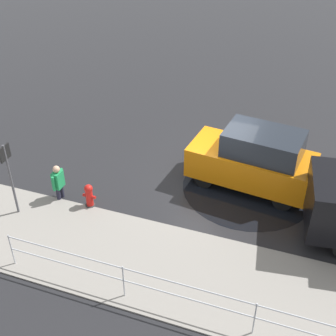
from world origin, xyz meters
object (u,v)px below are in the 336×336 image
moving_hatchback (254,159)px  sign_post (9,170)px  pedestrian (58,181)px  fire_hydrant (89,196)px

moving_hatchback → sign_post: (6.35, 3.73, 0.55)m
pedestrian → sign_post: sign_post is taller
fire_hydrant → sign_post: 2.45m
moving_hatchback → pedestrian: moving_hatchback is taller
moving_hatchback → fire_hydrant: 5.25m
pedestrian → sign_post: bearing=51.3°
pedestrian → sign_post: size_ratio=0.51×
fire_hydrant → moving_hatchback: bearing=-148.6°
moving_hatchback → sign_post: 7.38m
moving_hatchback → fire_hydrant: size_ratio=5.07×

